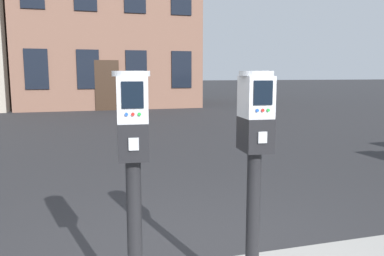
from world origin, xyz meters
name	(u,v)px	position (x,y,z in m)	size (l,w,h in m)	color
parking_meter_near_kerb	(133,148)	(-0.48, -0.21, 1.12)	(0.23, 0.26, 1.42)	black
parking_meter_twin_adjacent	(255,141)	(0.29, -0.21, 1.12)	(0.23, 0.26, 1.42)	black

